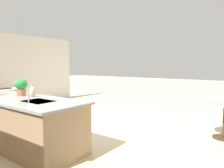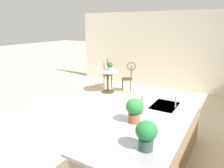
% 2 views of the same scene
% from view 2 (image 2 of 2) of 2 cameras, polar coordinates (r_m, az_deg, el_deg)
% --- Properties ---
extents(ground_plane, '(40.00, 40.00, 0.00)m').
position_cam_2_polar(ground_plane, '(4.24, 0.69, -16.32)').
color(ground_plane, beige).
extents(wall_left_window, '(0.12, 7.80, 2.70)m').
position_cam_2_polar(wall_left_window, '(7.64, 17.22, 8.36)').
color(wall_left_window, silver).
rests_on(wall_left_window, ground).
extents(kitchen_island, '(2.80, 1.06, 0.92)m').
position_cam_2_polar(kitchen_island, '(3.47, 10.79, -15.68)').
color(kitchen_island, tan).
rests_on(kitchen_island, ground).
extents(bistro_table, '(0.80, 0.80, 0.74)m').
position_cam_2_polar(bistro_table, '(7.16, -1.17, 1.23)').
color(bistro_table, '#3D2D1E').
rests_on(bistro_table, ground).
extents(chair_near_window, '(0.53, 0.53, 1.04)m').
position_cam_2_polar(chair_near_window, '(7.81, -1.20, 3.44)').
color(chair_near_window, '#3D2D1E').
rests_on(chair_near_window, ground).
extents(chair_by_island, '(0.50, 0.52, 1.04)m').
position_cam_2_polar(chair_by_island, '(7.18, 4.50, 2.26)').
color(chair_by_island, '#3D2D1E').
rests_on(chair_by_island, ground).
extents(sink_faucet, '(0.02, 0.02, 0.22)m').
position_cam_2_polar(sink_faucet, '(3.66, 16.92, -4.53)').
color(sink_faucet, '#B2B5BA').
rests_on(sink_faucet, kitchen_island).
extents(potted_plant_on_table, '(0.20, 0.20, 0.28)m').
position_cam_2_polar(potted_plant_on_table, '(7.17, -0.54, 4.98)').
color(potted_plant_on_table, beige).
rests_on(potted_plant_on_table, bistro_table).
extents(potted_plant_counter_far, '(0.24, 0.24, 0.34)m').
position_cam_2_polar(potted_plant_counter_far, '(2.38, 9.30, -13.16)').
color(potted_plant_counter_far, '#385147').
rests_on(potted_plant_counter_far, kitchen_island).
extents(potted_plant_counter_near, '(0.25, 0.25, 0.35)m').
position_cam_2_polar(potted_plant_counter_near, '(2.98, 6.12, -6.75)').
color(potted_plant_counter_near, '#9E603D').
rests_on(potted_plant_counter_near, kitchen_island).
extents(vase_on_counter, '(0.13, 0.13, 0.29)m').
position_cam_2_polar(vase_on_counter, '(3.32, 8.11, -6.07)').
color(vase_on_counter, '#BCB29E').
rests_on(vase_on_counter, kitchen_island).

